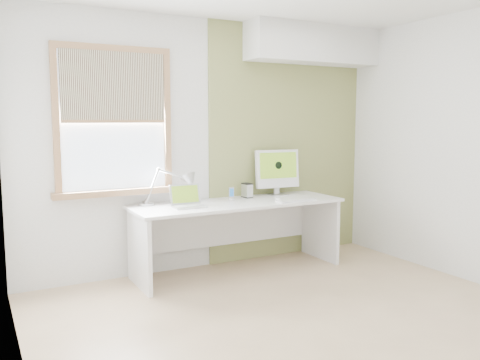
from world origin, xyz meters
TOP-DOWN VIEW (x-y plane):
  - room at (0.00, 0.00)m, footprint 4.04×3.54m
  - accent_wall at (1.00, 1.74)m, footprint 2.00×0.02m
  - soffit at (1.20, 1.57)m, footprint 1.60×0.40m
  - window at (-1.00, 1.71)m, footprint 1.20×0.14m
  - desk at (0.16, 1.44)m, footprint 2.20×0.70m
  - desk_lamp at (-0.36, 1.60)m, footprint 0.64×0.26m
  - laptop at (-0.41, 1.37)m, footprint 0.31×0.25m
  - phone_dock at (0.16, 1.54)m, footprint 0.07×0.07m
  - external_drive at (0.38, 1.59)m, footprint 0.09×0.13m
  - imac at (0.76, 1.59)m, footprint 0.52×0.18m
  - keyboard at (0.71, 1.14)m, footprint 0.45×0.13m
  - mouse at (0.57, 1.27)m, footprint 0.06×0.10m

SIDE VIEW (x-z plane):
  - desk at x=0.16m, z-range 0.17..0.90m
  - keyboard at x=0.71m, z-range 0.73..0.75m
  - mouse at x=0.57m, z-range 0.73..0.76m
  - phone_dock at x=0.16m, z-range 0.70..0.83m
  - laptop at x=-0.41m, z-range 0.68..0.89m
  - external_drive at x=0.38m, z-range 0.73..0.89m
  - desk_lamp at x=-0.36m, z-range 0.74..1.11m
  - imac at x=0.76m, z-range 0.76..1.26m
  - room at x=0.00m, z-range -0.02..2.62m
  - accent_wall at x=1.00m, z-range 0.00..2.60m
  - window at x=-1.00m, z-range 0.83..2.25m
  - soffit at x=1.20m, z-range 2.19..2.61m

